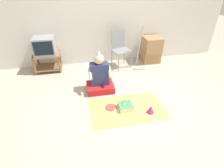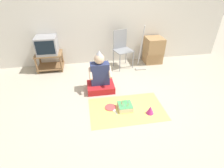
% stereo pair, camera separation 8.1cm
% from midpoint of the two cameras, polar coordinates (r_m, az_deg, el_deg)
% --- Properties ---
extents(ground_plane, '(16.00, 16.00, 0.00)m').
position_cam_midpoint_polar(ground_plane, '(3.38, 4.97, -6.90)').
color(ground_plane, '#BCB29E').
extents(wall_back, '(6.40, 0.06, 2.55)m').
position_cam_midpoint_polar(wall_back, '(4.75, -1.56, 21.84)').
color(wall_back, silver).
rests_on(wall_back, ground_plane).
extents(tv_stand, '(0.65, 0.49, 0.45)m').
position_cam_midpoint_polar(tv_stand, '(4.79, -20.71, 7.17)').
color(tv_stand, olive).
rests_on(tv_stand, ground_plane).
extents(tv, '(0.49, 0.48, 0.42)m').
position_cam_midpoint_polar(tv, '(4.65, -21.63, 11.53)').
color(tv, '#99999E').
rests_on(tv, tv_stand).
extents(folding_chair, '(0.54, 0.51, 0.96)m').
position_cam_midpoint_polar(folding_chair, '(4.61, 2.13, 12.20)').
color(folding_chair, gray).
rests_on(folding_chair, ground_plane).
extents(cardboard_box_stack, '(0.47, 0.48, 0.70)m').
position_cam_midpoint_polar(cardboard_box_stack, '(5.04, 12.24, 10.95)').
color(cardboard_box_stack, '#A87F51').
rests_on(cardboard_box_stack, ground_plane).
extents(dust_mop, '(0.28, 0.32, 1.13)m').
position_cam_midpoint_polar(dust_mop, '(4.61, 8.39, 8.77)').
color(dust_mop, '#B2ADA3').
rests_on(dust_mop, ground_plane).
extents(person_seated, '(0.57, 0.45, 0.88)m').
position_cam_midpoint_polar(person_seated, '(3.67, -4.68, 2.09)').
color(person_seated, red).
rests_on(person_seated, ground_plane).
extents(party_cloth, '(1.38, 0.85, 0.01)m').
position_cam_midpoint_polar(party_cloth, '(3.30, 4.25, -8.04)').
color(party_cloth, '#EAD666').
rests_on(party_cloth, ground_plane).
extents(birthday_cake, '(0.26, 0.26, 0.16)m').
position_cam_midpoint_polar(birthday_cake, '(3.26, 3.73, -7.26)').
color(birthday_cake, '#F4E0C6').
rests_on(birthday_cake, party_cloth).
extents(party_hat_blue, '(0.14, 0.14, 0.15)m').
position_cam_midpoint_polar(party_hat_blue, '(3.22, 11.84, -8.02)').
color(party_hat_blue, '#CC338C').
rests_on(party_hat_blue, party_cloth).
extents(paper_plate, '(0.21, 0.21, 0.01)m').
position_cam_midpoint_polar(paper_plate, '(3.30, -1.07, -7.63)').
color(paper_plate, '#D84C4C').
rests_on(paper_plate, party_cloth).
extents(plastic_spoon_near, '(0.06, 0.14, 0.01)m').
position_cam_midpoint_polar(plastic_spoon_near, '(3.24, 0.43, -8.50)').
color(plastic_spoon_near, white).
rests_on(plastic_spoon_near, party_cloth).
extents(plastic_spoon_far, '(0.07, 0.14, 0.01)m').
position_cam_midpoint_polar(plastic_spoon_far, '(3.22, 0.19, -8.91)').
color(plastic_spoon_far, white).
rests_on(plastic_spoon_far, party_cloth).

